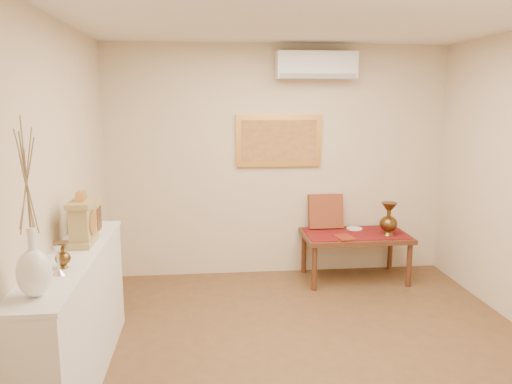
{
  "coord_description": "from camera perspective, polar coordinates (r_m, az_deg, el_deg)",
  "views": [
    {
      "loc": [
        -0.86,
        -3.53,
        2.08
      ],
      "look_at": [
        -0.38,
        1.15,
        1.2
      ],
      "focal_mm": 35.0,
      "sensor_mm": 36.0,
      "label": 1
    }
  ],
  "objects": [
    {
      "name": "candlestick",
      "position": [
        3.41,
        -21.66,
        -7.31
      ],
      "size": [
        0.09,
        0.09,
        0.18
      ],
      "primitive_type": null,
      "color": "silver",
      "rests_on": "display_ledge"
    },
    {
      "name": "wooden_chest",
      "position": [
        4.4,
        -18.45,
        -2.76
      ],
      "size": [
        0.16,
        0.21,
        0.24
      ],
      "color": "tan",
      "rests_on": "display_ledge"
    },
    {
      "name": "ac_unit",
      "position": [
        5.8,
        6.89,
        14.17
      ],
      "size": [
        0.9,
        0.25,
        0.3
      ],
      "color": "silver",
      "rests_on": "wall_back"
    },
    {
      "name": "menu",
      "position": [
        5.66,
        10.09,
        -5.11
      ],
      "size": [
        0.23,
        0.28,
        0.01
      ],
      "primitive_type": "cube",
      "rotation": [
        0.0,
        0.0,
        0.2
      ],
      "color": "maroon",
      "rests_on": "table_cloth"
    },
    {
      "name": "wall_left",
      "position": [
        3.78,
        -23.29,
        -1.37
      ],
      "size": [
        0.02,
        4.5,
        2.7
      ],
      "primitive_type": "cube",
      "color": "beige",
      "rests_on": "ground"
    },
    {
      "name": "white_vase",
      "position": [
        2.99,
        -24.54,
        -1.8
      ],
      "size": [
        0.19,
        0.19,
        1.01
      ],
      "primitive_type": null,
      "color": "white",
      "rests_on": "display_ledge"
    },
    {
      "name": "wall_front",
      "position": [
        1.71,
        26.2,
        -15.73
      ],
      "size": [
        4.0,
        0.02,
        2.7
      ],
      "primitive_type": "cube",
      "color": "beige",
      "rests_on": "ground"
    },
    {
      "name": "cushion",
      "position": [
        6.0,
        7.96,
        -2.18
      ],
      "size": [
        0.41,
        0.18,
        0.42
      ],
      "primitive_type": "cube",
      "rotation": [
        -0.21,
        0.0,
        0.0
      ],
      "color": "maroon",
      "rests_on": "table_cloth"
    },
    {
      "name": "floor",
      "position": [
        4.19,
        7.19,
        -19.24
      ],
      "size": [
        4.5,
        4.5,
        0.0
      ],
      "primitive_type": "plane",
      "color": "brown",
      "rests_on": "ground"
    },
    {
      "name": "wall_back",
      "position": [
        5.89,
        2.57,
        3.47
      ],
      "size": [
        4.0,
        0.02,
        2.7
      ],
      "primitive_type": "cube",
      "color": "beige",
      "rests_on": "ground"
    },
    {
      "name": "brass_urn_small",
      "position": [
        3.53,
        -21.25,
        -6.33
      ],
      "size": [
        0.1,
        0.1,
        0.23
      ],
      "primitive_type": null,
      "color": "brown",
      "rests_on": "display_ledge"
    },
    {
      "name": "low_table",
      "position": [
        5.9,
        11.26,
        -5.3
      ],
      "size": [
        1.2,
        0.7,
        0.55
      ],
      "color": "#532A18",
      "rests_on": "floor"
    },
    {
      "name": "brass_urn_tall",
      "position": [
        5.83,
        14.94,
        -2.59
      ],
      "size": [
        0.2,
        0.2,
        0.45
      ],
      "primitive_type": null,
      "color": "brown",
      "rests_on": "table_cloth"
    },
    {
      "name": "mantel_clock",
      "position": [
        4.03,
        -19.17,
        -3.24
      ],
      "size": [
        0.17,
        0.36,
        0.41
      ],
      "color": "tan",
      "rests_on": "display_ledge"
    },
    {
      "name": "painting",
      "position": [
        5.84,
        2.63,
        5.87
      ],
      "size": [
        1.0,
        0.06,
        0.6
      ],
      "color": "gold",
      "rests_on": "wall_back"
    },
    {
      "name": "display_ledge",
      "position": [
        3.99,
        -19.9,
        -13.51
      ],
      "size": [
        0.37,
        2.02,
        0.98
      ],
      "color": "white",
      "rests_on": "floor"
    },
    {
      "name": "plate",
      "position": [
        6.05,
        11.19,
        -4.12
      ],
      "size": [
        0.19,
        0.19,
        0.01
      ],
      "primitive_type": "cylinder",
      "color": "white",
      "rests_on": "table_cloth"
    },
    {
      "name": "ceiling",
      "position": [
        3.69,
        8.21,
        20.2
      ],
      "size": [
        4.5,
        4.5,
        0.0
      ],
      "primitive_type": "plane",
      "rotation": [
        3.14,
        0.0,
        0.0
      ],
      "color": "silver",
      "rests_on": "ground"
    },
    {
      "name": "table_cloth",
      "position": [
        5.88,
        11.29,
        -4.66
      ],
      "size": [
        1.14,
        0.59,
        0.01
      ],
      "primitive_type": "cube",
      "color": "maroon",
      "rests_on": "low_table"
    }
  ]
}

